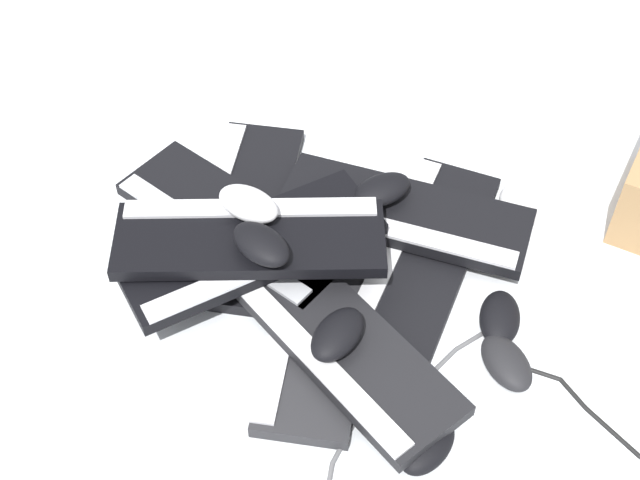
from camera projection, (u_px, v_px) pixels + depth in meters
name	position (u px, v px, depth m)	size (l,w,h in m)	color
ground_plane	(303.00, 255.00, 1.56)	(3.20, 3.20, 0.00)	silver
keyboard_0	(241.00, 211.00, 1.61)	(0.41, 0.43, 0.03)	black
keyboard_1	(319.00, 320.00, 1.45)	(0.41, 0.42, 0.03)	#232326
keyboard_2	(424.00, 255.00, 1.54)	(0.35, 0.46, 0.03)	black
keyboard_3	(339.00, 342.00, 1.39)	(0.44, 0.16, 0.03)	black
keyboard_4	(233.00, 223.00, 1.55)	(0.46, 0.24, 0.03)	black
keyboard_5	(252.00, 248.00, 1.48)	(0.22, 0.46, 0.03)	black
keyboard_6	(404.00, 214.00, 1.57)	(0.45, 0.36, 0.03)	black
keyboard_7	(250.00, 238.00, 1.45)	(0.39, 0.44, 0.03)	black
mouse_0	(382.00, 190.00, 1.56)	(0.11, 0.07, 0.04)	black
mouse_1	(248.00, 204.00, 1.45)	(0.11, 0.07, 0.04)	silver
mouse_2	(518.00, 206.00, 1.61)	(0.11, 0.07, 0.04)	silver
mouse_3	(261.00, 244.00, 1.39)	(0.11, 0.07, 0.04)	black
mouse_4	(427.00, 445.00, 1.30)	(0.11, 0.07, 0.04)	black
mouse_5	(506.00, 363.00, 1.39)	(0.11, 0.07, 0.04)	black
mouse_6	(500.00, 318.00, 1.45)	(0.11, 0.07, 0.04)	black
mouse_7	(337.00, 334.00, 1.35)	(0.11, 0.07, 0.04)	black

